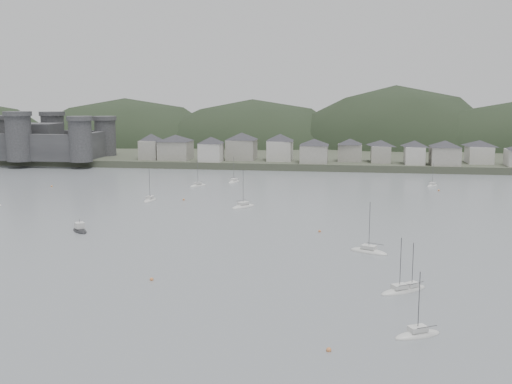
# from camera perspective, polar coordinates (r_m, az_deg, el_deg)

# --- Properties ---
(ground) EXTENTS (900.00, 900.00, 0.00)m
(ground) POSITION_cam_1_polar(r_m,az_deg,el_deg) (98.22, -6.72, -10.34)
(ground) COLOR slate
(ground) RESTS_ON ground
(far_shore_land) EXTENTS (900.00, 250.00, 3.00)m
(far_shore_land) POSITION_cam_1_polar(r_m,az_deg,el_deg) (386.29, 4.94, 4.44)
(far_shore_land) COLOR #383D2D
(far_shore_land) RESTS_ON ground
(forested_ridge) EXTENTS (851.55, 103.94, 102.57)m
(forested_ridge) POSITION_cam_1_polar(r_m,az_deg,el_deg) (361.86, 5.41, 2.09)
(forested_ridge) COLOR black
(forested_ridge) RESTS_ON ground
(castle) EXTENTS (66.00, 43.00, 20.00)m
(castle) POSITION_cam_1_polar(r_m,az_deg,el_deg) (306.39, -19.68, 4.51)
(castle) COLOR #353437
(castle) RESTS_ON far_shore_land
(waterfront_town) EXTENTS (451.48, 28.46, 12.92)m
(waterfront_town) POSITION_cam_1_polar(r_m,az_deg,el_deg) (274.80, 14.00, 3.83)
(waterfront_town) COLOR gray
(waterfront_town) RESTS_ON far_shore_land
(sailboat_lead) EXTENTS (5.44, 6.48, 8.89)m
(sailboat_lead) POSITION_cam_1_polar(r_m,az_deg,el_deg) (228.27, 16.05, 0.57)
(sailboat_lead) COLOR beige
(sailboat_lead) RESTS_ON ground
(moored_fleet) EXTENTS (258.46, 161.36, 13.39)m
(moored_fleet) POSITION_cam_1_polar(r_m,az_deg,el_deg) (154.65, -4.46, -3.03)
(moored_fleet) COLOR beige
(moored_fleet) RESTS_ON ground
(motor_launch_far) EXTENTS (6.56, 7.06, 3.71)m
(motor_launch_far) POSITION_cam_1_polar(r_m,az_deg,el_deg) (153.31, -16.03, -3.42)
(motor_launch_far) COLOR black
(motor_launch_far) RESTS_ON ground
(mooring_buoys) EXTENTS (182.02, 138.73, 0.70)m
(mooring_buoys) POSITION_cam_1_polar(r_m,az_deg,el_deg) (151.33, -1.22, -3.28)
(mooring_buoys) COLOR #CD7A44
(mooring_buoys) RESTS_ON ground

